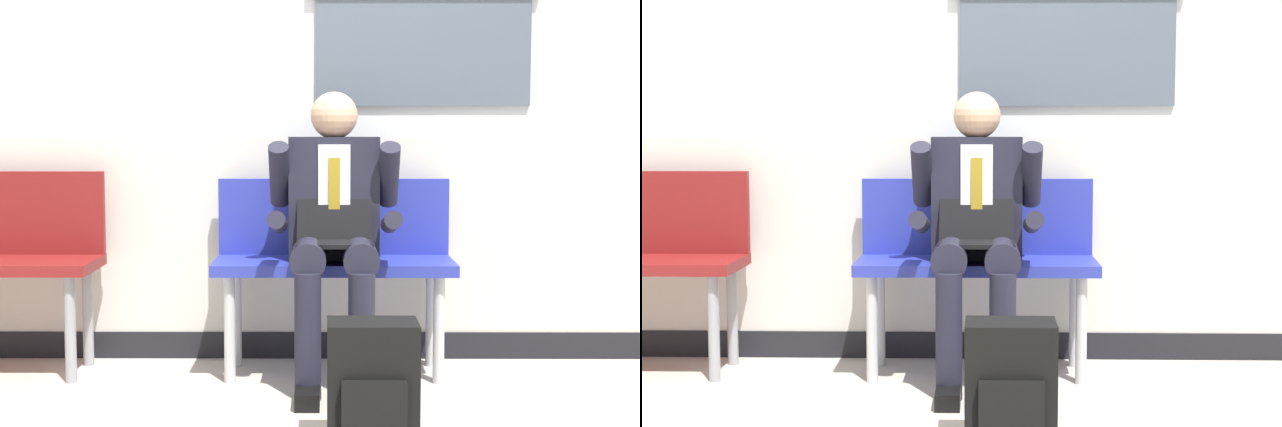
# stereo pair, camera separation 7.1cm
# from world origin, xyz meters

# --- Properties ---
(ground_plane) EXTENTS (18.00, 18.00, 0.00)m
(ground_plane) POSITION_xyz_m (0.00, 0.00, 0.00)
(ground_plane) COLOR #B2A899
(station_wall) EXTENTS (5.10, 0.17, 3.11)m
(station_wall) POSITION_xyz_m (0.01, 0.73, 1.55)
(station_wall) COLOR silver
(station_wall) RESTS_ON ground
(bench_with_person) EXTENTS (1.07, 0.42, 0.88)m
(bench_with_person) POSITION_xyz_m (0.12, 0.45, 0.54)
(bench_with_person) COLOR #28339E
(bench_with_person) RESTS_ON ground
(person_seated) EXTENTS (0.57, 0.70, 1.27)m
(person_seated) POSITION_xyz_m (0.12, 0.26, 0.69)
(person_seated) COLOR #1E1E2D
(person_seated) RESTS_ON ground
(backpack) EXTENTS (0.31, 0.25, 0.45)m
(backpack) POSITION_xyz_m (0.25, -0.60, 0.22)
(backpack) COLOR black
(backpack) RESTS_ON ground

